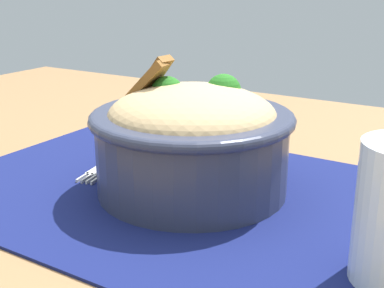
% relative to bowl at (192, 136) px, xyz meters
% --- Properties ---
extents(table, '(1.34, 0.99, 0.75)m').
position_rel_bowl_xyz_m(table, '(0.05, 0.01, -0.12)').
color(table, olive).
rests_on(table, ground_plane).
extents(placemat, '(0.46, 0.35, 0.00)m').
position_rel_bowl_xyz_m(placemat, '(0.02, 0.01, -0.06)').
color(placemat, '#11194C').
rests_on(placemat, table).
extents(bowl, '(0.20, 0.20, 0.14)m').
position_rel_bowl_xyz_m(bowl, '(0.00, 0.00, 0.00)').
color(bowl, '#2D3347').
rests_on(bowl, placemat).
extents(fork, '(0.04, 0.13, 0.00)m').
position_rel_bowl_xyz_m(fork, '(0.12, -0.01, -0.06)').
color(fork, '#B6B6B6').
rests_on(fork, placemat).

